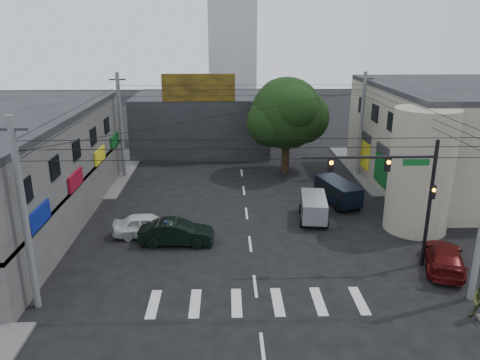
{
  "coord_description": "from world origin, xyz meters",
  "views": [
    {
      "loc": [
        -1.45,
        -24.2,
        12.63
      ],
      "look_at": [
        -0.56,
        4.0,
        3.5
      ],
      "focal_mm": 35.0,
      "sensor_mm": 36.0,
      "label": 1
    }
  ],
  "objects_px": {
    "utility_pole_near_left": "(25,217)",
    "dark_sedan": "(177,232)",
    "traffic_gantry": "(401,184)",
    "utility_pole_far_right": "(361,125)",
    "silver_minivan": "(313,209)",
    "street_tree": "(287,114)",
    "white_compact": "(147,225)",
    "maroon_sedan": "(444,257)",
    "traffic_officer": "(166,233)",
    "navy_van": "(338,193)",
    "utility_pole_far_left": "(121,126)"
  },
  "relations": [
    {
      "from": "silver_minivan",
      "to": "dark_sedan",
      "type": "bearing_deg",
      "value": 118.15
    },
    {
      "from": "traffic_officer",
      "to": "traffic_gantry",
      "type": "bearing_deg",
      "value": -22.53
    },
    {
      "from": "utility_pole_far_left",
      "to": "navy_van",
      "type": "relative_size",
      "value": 1.95
    },
    {
      "from": "street_tree",
      "to": "dark_sedan",
      "type": "xyz_separation_m",
      "value": [
        -8.52,
        -14.83,
        -4.72
      ]
    },
    {
      "from": "utility_pole_far_left",
      "to": "navy_van",
      "type": "xyz_separation_m",
      "value": [
        17.44,
        -7.3,
        -3.72
      ]
    },
    {
      "from": "traffic_gantry",
      "to": "traffic_officer",
      "type": "xyz_separation_m",
      "value": [
        -12.94,
        2.98,
        -4.02
      ]
    },
    {
      "from": "utility_pole_far_right",
      "to": "dark_sedan",
      "type": "distance_m",
      "value": 20.78
    },
    {
      "from": "maroon_sedan",
      "to": "navy_van",
      "type": "height_order",
      "value": "navy_van"
    },
    {
      "from": "white_compact",
      "to": "maroon_sedan",
      "type": "bearing_deg",
      "value": -111.75
    },
    {
      "from": "traffic_gantry",
      "to": "street_tree",
      "type": "bearing_deg",
      "value": 101.99
    },
    {
      "from": "dark_sedan",
      "to": "white_compact",
      "type": "relative_size",
      "value": 1.04
    },
    {
      "from": "street_tree",
      "to": "maroon_sedan",
      "type": "distance_m",
      "value": 20.12
    },
    {
      "from": "dark_sedan",
      "to": "utility_pole_far_left",
      "type": "bearing_deg",
      "value": 25.6
    },
    {
      "from": "utility_pole_far_right",
      "to": "traffic_officer",
      "type": "xyz_separation_m",
      "value": [
        -15.62,
        -14.02,
        -3.79
      ]
    },
    {
      "from": "utility_pole_near_left",
      "to": "traffic_officer",
      "type": "xyz_separation_m",
      "value": [
        5.38,
        6.48,
        -3.79
      ]
    },
    {
      "from": "maroon_sedan",
      "to": "traffic_officer",
      "type": "height_order",
      "value": "traffic_officer"
    },
    {
      "from": "utility_pole_near_left",
      "to": "utility_pole_far_left",
      "type": "distance_m",
      "value": 20.5
    },
    {
      "from": "white_compact",
      "to": "street_tree",
      "type": "bearing_deg",
      "value": -43.49
    },
    {
      "from": "street_tree",
      "to": "utility_pole_far_left",
      "type": "distance_m",
      "value": 14.56
    },
    {
      "from": "traffic_gantry",
      "to": "white_compact",
      "type": "relative_size",
      "value": 1.62
    },
    {
      "from": "traffic_gantry",
      "to": "dark_sedan",
      "type": "height_order",
      "value": "traffic_gantry"
    },
    {
      "from": "utility_pole_near_left",
      "to": "navy_van",
      "type": "distance_m",
      "value": 22.19
    },
    {
      "from": "traffic_gantry",
      "to": "utility_pole_near_left",
      "type": "height_order",
      "value": "utility_pole_near_left"
    },
    {
      "from": "utility_pole_far_right",
      "to": "dark_sedan",
      "type": "bearing_deg",
      "value": -137.35
    },
    {
      "from": "utility_pole_far_left",
      "to": "utility_pole_far_right",
      "type": "bearing_deg",
      "value": 0.0
    },
    {
      "from": "traffic_gantry",
      "to": "traffic_officer",
      "type": "height_order",
      "value": "traffic_gantry"
    },
    {
      "from": "utility_pole_far_left",
      "to": "traffic_officer",
      "type": "distance_m",
      "value": 15.49
    },
    {
      "from": "street_tree",
      "to": "navy_van",
      "type": "bearing_deg",
      "value": -70.48
    },
    {
      "from": "street_tree",
      "to": "utility_pole_near_left",
      "type": "xyz_separation_m",
      "value": [
        -14.5,
        -21.5,
        -0.87
      ]
    },
    {
      "from": "navy_van",
      "to": "utility_pole_near_left",
      "type": "bearing_deg",
      "value": 110.79
    },
    {
      "from": "white_compact",
      "to": "silver_minivan",
      "type": "bearing_deg",
      "value": -84.46
    },
    {
      "from": "street_tree",
      "to": "utility_pole_far_right",
      "type": "distance_m",
      "value": 6.63
    },
    {
      "from": "maroon_sedan",
      "to": "navy_van",
      "type": "relative_size",
      "value": 1.09
    },
    {
      "from": "utility_pole_far_right",
      "to": "maroon_sedan",
      "type": "distance_m",
      "value": 17.87
    },
    {
      "from": "silver_minivan",
      "to": "utility_pole_far_right",
      "type": "bearing_deg",
      "value": -22.7
    },
    {
      "from": "silver_minivan",
      "to": "traffic_officer",
      "type": "xyz_separation_m",
      "value": [
        -9.67,
        -3.67,
        -0.03
      ]
    },
    {
      "from": "traffic_gantry",
      "to": "maroon_sedan",
      "type": "bearing_deg",
      "value": -9.15
    },
    {
      "from": "utility_pole_far_right",
      "to": "dark_sedan",
      "type": "height_order",
      "value": "utility_pole_far_right"
    },
    {
      "from": "white_compact",
      "to": "maroon_sedan",
      "type": "relative_size",
      "value": 0.86
    },
    {
      "from": "utility_pole_far_left",
      "to": "street_tree",
      "type": "bearing_deg",
      "value": 3.95
    },
    {
      "from": "street_tree",
      "to": "utility_pole_near_left",
      "type": "height_order",
      "value": "utility_pole_near_left"
    },
    {
      "from": "street_tree",
      "to": "utility_pole_far_right",
      "type": "height_order",
      "value": "utility_pole_far_right"
    },
    {
      "from": "traffic_gantry",
      "to": "silver_minivan",
      "type": "bearing_deg",
      "value": 116.15
    },
    {
      "from": "street_tree",
      "to": "traffic_officer",
      "type": "bearing_deg",
      "value": -121.25
    },
    {
      "from": "white_compact",
      "to": "traffic_officer",
      "type": "relative_size",
      "value": 2.73
    },
    {
      "from": "utility_pole_far_right",
      "to": "traffic_gantry",
      "type": "bearing_deg",
      "value": -98.94
    },
    {
      "from": "dark_sedan",
      "to": "navy_van",
      "type": "relative_size",
      "value": 0.98
    },
    {
      "from": "utility_pole_near_left",
      "to": "dark_sedan",
      "type": "xyz_separation_m",
      "value": [
        5.98,
        6.67,
        -3.85
      ]
    },
    {
      "from": "utility_pole_far_left",
      "to": "maroon_sedan",
      "type": "distance_m",
      "value": 27.57
    },
    {
      "from": "navy_van",
      "to": "traffic_gantry",
      "type": "bearing_deg",
      "value": 168.87
    }
  ]
}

